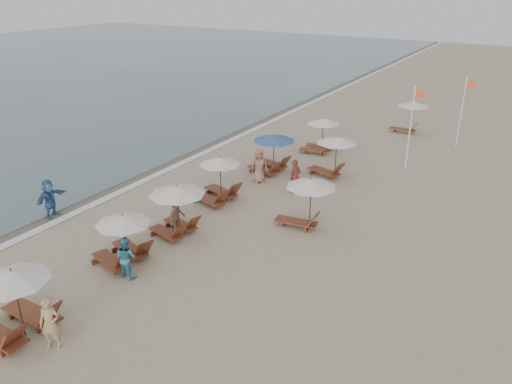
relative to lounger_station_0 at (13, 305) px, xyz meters
The scene contains 20 objects.
ground 7.51m from the lounger_station_0, 38.48° to the left, with size 160.00×160.00×0.00m, color tan.
wet_sand_band 16.11m from the lounger_station_0, 114.53° to the left, with size 3.20×140.00×0.01m, color #6B5E4C.
foam_line 15.62m from the lounger_station_0, 110.18° to the left, with size 0.50×140.00×0.02m, color white.
lounger_station_0 is the anchor object (origin of this frame).
lounger_station_1 4.80m from the lounger_station_0, 93.38° to the left, with size 2.51×2.31×2.06m.
lounger_station_2 7.64m from the lounger_station_0, 89.60° to the left, with size 2.52×2.38×2.26m.
lounger_station_3 11.43m from the lounger_station_0, 92.46° to the left, with size 2.53×2.41×2.31m.
lounger_station_4 16.30m from the lounger_station_0, 90.73° to the left, with size 2.66×2.38×2.21m.
lounger_station_5 20.91m from the lounger_station_0, 88.00° to the left, with size 2.37×2.07×2.20m.
inland_station_0 11.98m from the lounger_station_0, 68.26° to the left, with size 2.65×2.24×2.22m.
inland_station_1 17.73m from the lounger_station_0, 80.38° to the left, with size 2.72×2.24×2.22m.
inland_station_2 28.43m from the lounger_station_0, 81.22° to the left, with size 2.54×2.24×2.22m.
beachgoer_near 1.52m from the lounger_station_0, ahead, with size 0.63×0.42×1.74m, color tan.
beachgoer_mid_a 4.16m from the lounger_station_0, 81.36° to the left, with size 0.79×0.61×1.62m, color teal.
beachgoer_mid_b 7.85m from the lounger_station_0, 90.35° to the left, with size 1.02×0.59×1.58m, color brown.
beachgoer_far_a 14.50m from the lounger_station_0, 80.71° to the left, with size 1.05×0.44×1.80m, color #AC4944.
beachgoer_far_b 14.57m from the lounger_station_0, 89.70° to the left, with size 0.91×0.59×1.86m, color #9D6155.
waterline_walker 8.50m from the lounger_station_0, 134.82° to the left, with size 1.68×0.54×1.81m, color #2E5C8C.
flag_pole_near 21.60m from the lounger_station_0, 72.89° to the left, with size 0.59×0.08×4.80m.
flag_pole_far 27.75m from the lounger_station_0, 73.22° to the left, with size 0.59×0.08×4.47m.
Camera 1 is at (7.00, -11.64, 10.22)m, focal length 35.14 mm.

